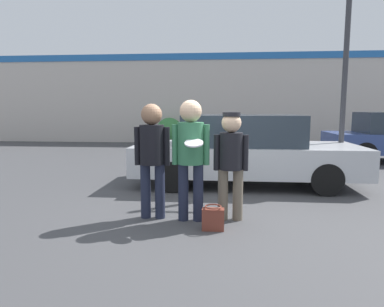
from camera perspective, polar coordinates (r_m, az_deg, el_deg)
The scene contains 9 objects.
ground_plane at distance 5.26m, azimuth 3.01°, elevation -10.77°, with size 56.00×56.00×0.00m, color #3F3F42.
storefront_building at distance 16.36m, azimuth 4.67°, elevation 9.18°, with size 24.00×0.22×4.19m.
person_left at distance 5.11m, azimuth -6.67°, elevation 0.52°, with size 0.53×0.36×1.72m.
person_middle_with_frisbee at distance 4.95m, azimuth -0.21°, elevation 0.83°, with size 0.55×0.58×1.77m.
person_right at distance 5.03m, azimuth 6.50°, elevation -0.53°, with size 0.51×0.34×1.60m.
parked_car_near at distance 7.50m, azimuth 8.71°, elevation 0.55°, with size 4.77×1.93×1.51m.
street_lamp at distance 8.81m, azimuth 26.10°, elevation 18.93°, with size 1.35×0.35×5.68m.
shrub at distance 15.78m, azimuth -3.79°, elevation 3.75°, with size 1.23×1.23×1.23m.
handbag at distance 4.75m, azimuth 3.53°, elevation -10.74°, with size 0.30×0.23×0.34m.
Camera 1 is at (0.19, -4.99, 1.65)m, focal length 32.00 mm.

